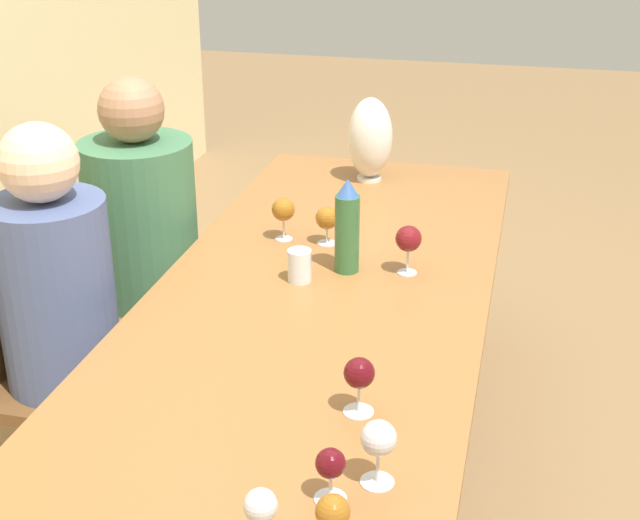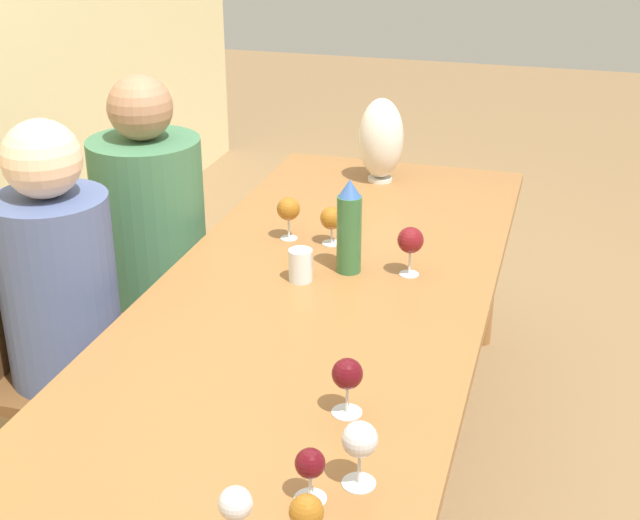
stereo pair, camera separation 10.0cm
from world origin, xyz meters
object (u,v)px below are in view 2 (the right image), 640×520
at_px(wine_glass_7, 310,465).
at_px(wine_glass_5, 360,441).
at_px(wine_glass_2, 411,241).
at_px(wine_glass_4, 347,375).
at_px(water_bottle, 349,227).
at_px(chair_near, 50,363).
at_px(wine_glass_1, 288,209).
at_px(chair_far, 139,282).
at_px(wine_glass_3, 306,514).
at_px(wine_glass_0, 332,219).
at_px(water_tumbler, 301,265).
at_px(wine_glass_6, 235,505).
at_px(person_near, 66,309).
at_px(vase, 381,139).
at_px(person_far, 155,239).

bearing_deg(wine_glass_7, wine_glass_5, -47.73).
relative_size(wine_glass_2, wine_glass_4, 1.10).
distance_m(water_bottle, chair_near, 1.03).
relative_size(wine_glass_2, chair_near, 0.18).
bearing_deg(wine_glass_1, chair_far, 85.05).
xyz_separation_m(water_bottle, wine_glass_3, (-1.23, -0.24, -0.04)).
height_order(wine_glass_1, wine_glass_4, wine_glass_1).
distance_m(water_bottle, wine_glass_5, 1.03).
relative_size(wine_glass_0, wine_glass_7, 1.09).
relative_size(water_tumbler, wine_glass_7, 0.84).
bearing_deg(water_bottle, wine_glass_0, 29.40).
height_order(water_bottle, wine_glass_6, water_bottle).
bearing_deg(wine_glass_1, wine_glass_5, -155.72).
bearing_deg(chair_far, wine_glass_1, -94.95).
distance_m(water_bottle, person_near, 0.89).
relative_size(wine_glass_3, person_near, 0.11).
xyz_separation_m(vase, chair_far, (-0.61, 0.77, -0.44)).
xyz_separation_m(wine_glass_2, chair_near, (-0.38, 1.05, -0.38)).
bearing_deg(vase, wine_glass_2, -161.50).
bearing_deg(person_far, wine_glass_2, -102.84).
height_order(water_tumbler, wine_glass_2, wine_glass_2).
bearing_deg(water_tumbler, wine_glass_4, -154.20).
xyz_separation_m(vase, wine_glass_6, (-2.09, -0.20, -0.07)).
relative_size(vase, person_far, 0.26).
xyz_separation_m(wine_glass_0, chair_far, (0.05, 0.76, -0.36)).
bearing_deg(chair_far, wine_glass_0, -94.08).
xyz_separation_m(person_near, person_far, (0.60, -0.00, -0.02)).
distance_m(wine_glass_4, wine_glass_7, 0.32).
distance_m(wine_glass_3, wine_glass_4, 0.47).
bearing_deg(wine_glass_6, chair_near, 47.91).
distance_m(vase, wine_glass_2, 0.88).
bearing_deg(wine_glass_1, wine_glass_2, -110.79).
bearing_deg(chair_near, water_tumbler, -71.32).
bearing_deg(wine_glass_7, wine_glass_1, 19.81).
bearing_deg(water_tumbler, person_far, 61.98).
relative_size(wine_glass_7, chair_near, 0.14).
xyz_separation_m(wine_glass_1, wine_glass_6, (-1.43, -0.36, -0.01)).
bearing_deg(water_tumbler, water_bottle, -49.16).
xyz_separation_m(wine_glass_4, chair_far, (1.00, 1.06, -0.37)).
distance_m(water_bottle, person_far, 0.85).
height_order(wine_glass_0, chair_near, wine_glass_0).
xyz_separation_m(water_tumbler, vase, (0.96, -0.03, 0.12)).
bearing_deg(wine_glass_2, vase, 18.50).
bearing_deg(wine_glass_3, wine_glass_5, -9.93).
relative_size(wine_glass_1, chair_near, 0.17).
distance_m(person_near, person_far, 0.60).
height_order(wine_glass_4, person_near, person_near).
relative_size(vase, chair_near, 0.38).
distance_m(wine_glass_0, wine_glass_2, 0.34).
bearing_deg(person_far, wine_glass_6, -149.01).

